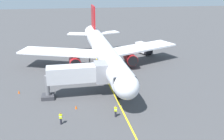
% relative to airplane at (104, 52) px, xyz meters
% --- Properties ---
extents(ground_plane, '(220.00, 220.00, 0.00)m').
position_rel_airplane_xyz_m(ground_plane, '(1.09, 1.07, -4.00)').
color(ground_plane, '#424244').
extents(apron_lead_in_line, '(2.56, 39.95, 0.01)m').
position_rel_airplane_xyz_m(apron_lead_in_line, '(-0.02, 6.28, -4.00)').
color(apron_lead_in_line, yellow).
rests_on(apron_lead_in_line, ground).
extents(airplane, '(34.75, 40.34, 11.50)m').
position_rel_airplane_xyz_m(airplane, '(0.00, 0.00, 0.00)').
color(airplane, white).
rests_on(airplane, ground).
extents(jet_bridge, '(11.48, 3.50, 5.40)m').
position_rel_airplane_xyz_m(jet_bridge, '(4.70, 11.57, -0.24)').
color(jet_bridge, '#B7B7BC').
rests_on(jet_bridge, ground).
extents(ground_crew_marshaller, '(0.42, 0.29, 1.71)m').
position_rel_airplane_xyz_m(ground_crew_marshaller, '(0.58, 19.31, -3.12)').
color(ground_crew_marshaller, '#23232D').
rests_on(ground_crew_marshaller, ground).
extents(ground_crew_wing_walker, '(0.45, 0.35, 1.71)m').
position_rel_airplane_xyz_m(ground_crew_wing_walker, '(8.02, 20.23, -3.12)').
color(ground_crew_wing_walker, '#23232D').
rests_on(ground_crew_wing_walker, ground).
extents(box_truck_near_nose, '(3.75, 4.99, 2.62)m').
position_rel_airplane_xyz_m(box_truck_near_nose, '(-11.14, -11.21, -2.62)').
color(box_truck_near_nose, black).
rests_on(box_truck_near_nose, ground).
extents(safety_cone_nose_left, '(0.32, 0.32, 0.55)m').
position_rel_airplane_xyz_m(safety_cone_nose_left, '(5.99, 16.11, -3.73)').
color(safety_cone_nose_left, '#F2590F').
rests_on(safety_cone_nose_left, ground).
extents(safety_cone_nose_right, '(0.32, 0.32, 0.55)m').
position_rel_airplane_xyz_m(safety_cone_nose_right, '(15.30, 9.24, -3.73)').
color(safety_cone_nose_right, '#F2590F').
rests_on(safety_cone_nose_right, ground).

